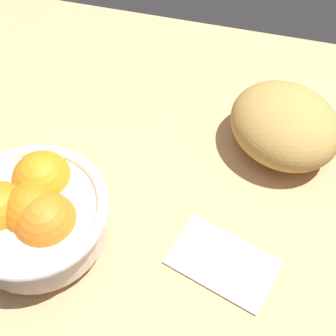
{
  "coord_description": "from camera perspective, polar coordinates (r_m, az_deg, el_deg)",
  "views": [
    {
      "loc": [
        18.58,
        -45.1,
        62.24
      ],
      "look_at": [
        8.9,
        -5.77,
        5.0
      ],
      "focal_mm": 54.71,
      "sensor_mm": 36.0,
      "label": 1
    }
  ],
  "objects": [
    {
      "name": "napkin_folded",
      "position": [
        0.69,
        6.15,
        -10.34
      ],
      "size": [
        15.52,
        12.11,
        0.82
      ],
      "primitive_type": "cube",
      "rotation": [
        0.0,
        0.0,
        -0.31
      ],
      "color": "silver",
      "rests_on": "ground"
    },
    {
      "name": "fruit_bowl",
      "position": [
        0.68,
        -14.79,
        -4.87
      ],
      "size": [
        19.7,
        19.7,
        10.42
      ],
      "color": "silver",
      "rests_on": "ground"
    },
    {
      "name": "ground_plane",
      "position": [
        0.8,
        -5.2,
        1.82
      ],
      "size": [
        72.93,
        62.83,
        3.0
      ],
      "primitive_type": "cube",
      "color": "tan"
    },
    {
      "name": "bread_loaf",
      "position": [
        0.77,
        12.89,
        4.66
      ],
      "size": [
        22.08,
        21.42,
        9.43
      ],
      "primitive_type": "ellipsoid",
      "rotation": [
        0.0,
        0.0,
        5.73
      ],
      "color": "#B89047",
      "rests_on": "ground"
    }
  ]
}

